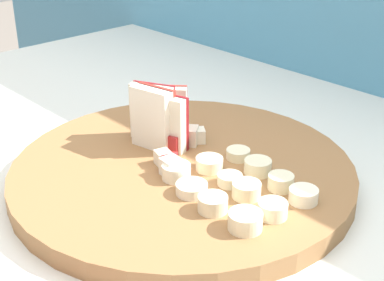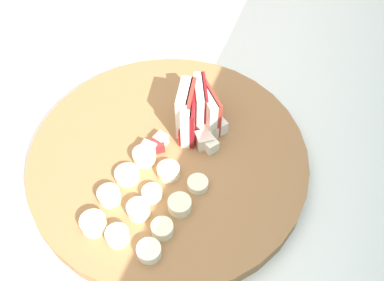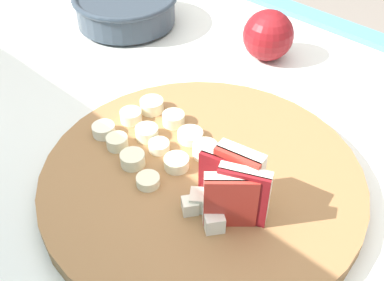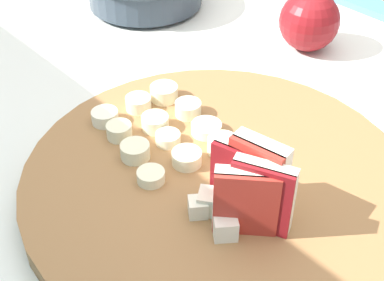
# 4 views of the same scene
# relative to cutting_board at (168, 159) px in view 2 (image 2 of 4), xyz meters

# --- Properties ---
(cutting_board) EXTENTS (0.35, 0.35, 0.02)m
(cutting_board) POSITION_rel_cutting_board_xyz_m (0.00, 0.00, 0.00)
(cutting_board) COLOR olive
(cutting_board) RESTS_ON tiled_countertop
(apple_wedge_fan) EXTENTS (0.08, 0.06, 0.07)m
(apple_wedge_fan) POSITION_rel_cutting_board_xyz_m (-0.06, 0.02, 0.04)
(apple_wedge_fan) COLOR #B22D23
(apple_wedge_fan) RESTS_ON cutting_board
(apple_dice_pile) EXTENTS (0.09, 0.09, 0.02)m
(apple_dice_pile) POSITION_rel_cutting_board_xyz_m (-0.03, 0.02, 0.02)
(apple_dice_pile) COLOR beige
(apple_dice_pile) RESTS_ON cutting_board
(banana_slice_rows) EXTENTS (0.14, 0.12, 0.02)m
(banana_slice_rows) POSITION_rel_cutting_board_xyz_m (0.08, -0.00, 0.02)
(banana_slice_rows) COLOR white
(banana_slice_rows) RESTS_ON cutting_board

